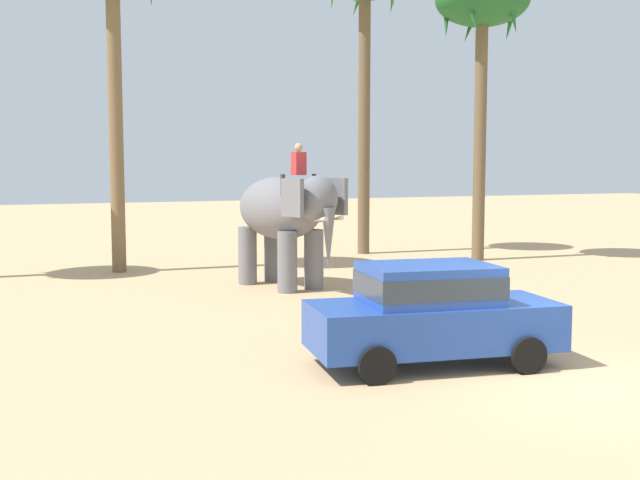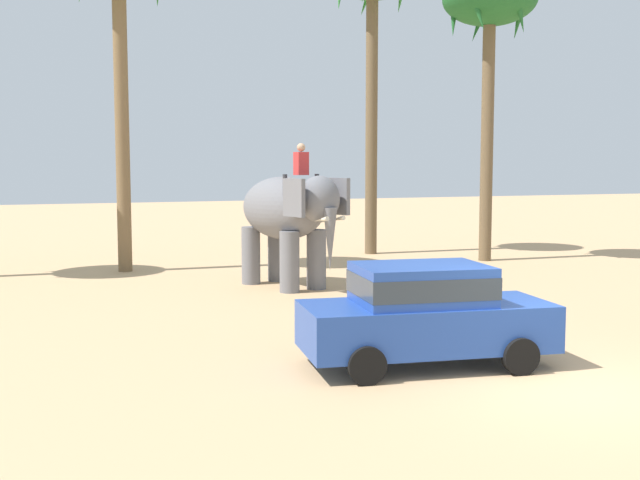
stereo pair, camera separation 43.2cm
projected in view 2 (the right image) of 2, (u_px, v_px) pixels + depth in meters
The scene contains 4 objects.
ground_plane at pixel (567, 388), 11.77m from camera, with size 120.00×120.00×0.00m, color tan.
car_sedan_foreground at pixel (424, 311), 12.98m from camera, with size 4.31×2.34×1.70m.
elephant_with_mahout at pixel (288, 214), 21.21m from camera, with size 2.47×4.02×3.88m.
palm_tree_left_of_road at pixel (490, 9), 26.54m from camera, with size 3.20×3.20×9.79m.
Camera 2 is at (-7.71, -9.31, 3.34)m, focal length 44.27 mm.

